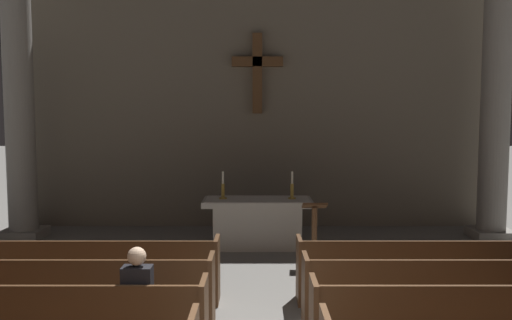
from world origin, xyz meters
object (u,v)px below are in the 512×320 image
pew_right_row_3 (448,292)px  lectern (313,234)px  altar (256,222)px  pew_left_row_4 (89,270)px  pew_right_row_4 (424,270)px  column_right_third (494,101)px  column_left_third (17,101)px  lone_worshipper (138,302)px  candlestick_left (221,190)px  candlestick_right (290,190)px  pew_left_row_3 (65,293)px

pew_right_row_3 → lectern: lectern is taller
pew_right_row_3 → altar: size_ratio=1.69×
pew_left_row_4 → pew_right_row_3: bearing=-11.3°
lectern → pew_right_row_4: bearing=-54.3°
pew_right_row_4 → column_right_third: bearing=55.7°
altar → lectern: 1.58m
column_right_third → pew_left_row_4: bearing=-152.2°
pew_right_row_3 → column_left_third: column_left_third is taller
pew_right_row_3 → lone_worshipper: (-3.72, -0.93, 0.22)m
pew_right_row_4 → candlestick_left: (-3.12, 3.14, 0.70)m
pew_right_row_4 → altar: altar is taller
pew_right_row_4 → candlestick_right: 3.65m
column_right_third → candlestick_right: bearing=-169.3°
pew_right_row_3 → altar: altar is taller
pew_left_row_4 → pew_right_row_4: same height
altar → candlestick_left: size_ratio=3.96×
pew_left_row_4 → lectern: lectern is taller
pew_right_row_3 → pew_right_row_4: size_ratio=1.00×
column_left_third → pew_left_row_4: bearing=-55.7°
pew_left_row_3 → candlestick_left: candlestick_left is taller
column_right_third → lectern: size_ratio=5.36×
altar → candlestick_right: bearing=0.0°
altar → lone_worshipper: lone_worshipper is taller
lone_worshipper → candlestick_right: bearing=68.3°
pew_right_row_3 → candlestick_left: 5.21m
candlestick_left → column_left_third: bearing=169.3°
pew_left_row_4 → pew_right_row_4: 4.85m
pew_right_row_3 → pew_right_row_4: 0.96m
altar → lone_worshipper: bearing=-104.5°
altar → candlestick_right: (0.70, 0.00, 0.65)m
pew_right_row_3 → lone_worshipper: 3.84m
pew_left_row_4 → lone_worshipper: lone_worshipper is taller
candlestick_right → lectern: 1.39m
pew_left_row_3 → pew_right_row_4: same height
candlestick_left → pew_right_row_4: bearing=-45.2°
pew_right_row_4 → candlestick_right: (-1.72, 3.14, 0.70)m
lectern → column_left_third: bearing=161.7°
column_left_third → pew_left_row_3: bearing=-61.2°
pew_left_row_3 → lectern: (3.45, 2.91, 0.07)m
lectern → pew_right_row_3: bearing=-64.3°
pew_right_row_4 → lectern: lectern is taller
lone_worshipper → column_right_third: bearing=42.4°
altar → lone_worshipper: (-1.30, -5.03, 0.16)m
pew_left_row_3 → column_left_third: size_ratio=0.60×
pew_right_row_3 → pew_right_row_4: (0.00, 0.96, 0.00)m
lone_worshipper → altar: bearing=75.5°
lectern → lone_worshipper: 4.48m
column_right_third → candlestick_left: 6.17m
pew_right_row_4 → pew_right_row_3: bearing=-90.0°
pew_left_row_3 → column_right_third: 9.38m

